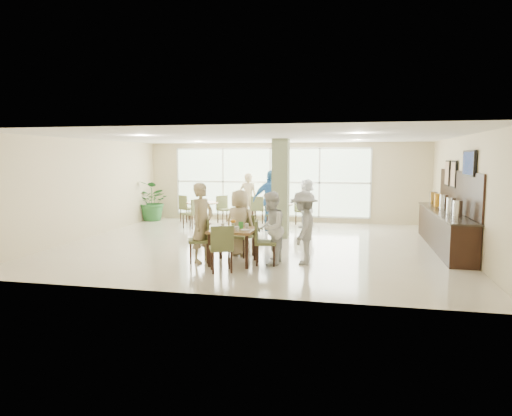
% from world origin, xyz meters
% --- Properties ---
extents(ground, '(10.00, 10.00, 0.00)m').
position_xyz_m(ground, '(0.00, 0.00, 0.00)').
color(ground, beige).
rests_on(ground, ground).
extents(room_shell, '(10.00, 10.00, 10.00)m').
position_xyz_m(room_shell, '(0.00, 0.00, 1.70)').
color(room_shell, white).
rests_on(room_shell, ground).
extents(window_bank, '(7.00, 0.04, 7.00)m').
position_xyz_m(window_bank, '(-0.50, 4.46, 1.40)').
color(window_bank, silver).
rests_on(window_bank, ground).
extents(column, '(0.45, 0.45, 2.80)m').
position_xyz_m(column, '(0.40, 1.20, 1.40)').
color(column, '#6E7652').
rests_on(column, ground).
extents(main_table, '(0.95, 0.95, 0.75)m').
position_xyz_m(main_table, '(-0.08, -2.24, 0.66)').
color(main_table, brown).
rests_on(main_table, ground).
extents(round_table_left, '(1.08, 1.08, 0.75)m').
position_xyz_m(round_table_left, '(-2.64, 3.25, 0.57)').
color(round_table_left, brown).
rests_on(round_table_left, ground).
extents(round_table_right, '(1.01, 1.01, 0.75)m').
position_xyz_m(round_table_right, '(-0.02, 3.37, 0.55)').
color(round_table_right, brown).
rests_on(round_table_right, ground).
extents(chairs_main_table, '(2.02, 2.06, 0.95)m').
position_xyz_m(chairs_main_table, '(-0.11, -2.22, 0.47)').
color(chairs_main_table, brown).
rests_on(chairs_main_table, ground).
extents(chairs_table_left, '(2.02, 1.96, 0.95)m').
position_xyz_m(chairs_table_left, '(-2.67, 3.20, 0.47)').
color(chairs_table_left, brown).
rests_on(chairs_table_left, ground).
extents(chairs_table_right, '(2.13, 1.79, 0.95)m').
position_xyz_m(chairs_table_right, '(-0.03, 3.41, 0.47)').
color(chairs_table_right, brown).
rests_on(chairs_table_right, ground).
extents(tabletop_clutter, '(0.70, 0.73, 0.21)m').
position_xyz_m(tabletop_clutter, '(-0.06, -2.25, 0.81)').
color(tabletop_clutter, white).
rests_on(tabletop_clutter, main_table).
extents(buffet_counter, '(0.64, 4.70, 1.95)m').
position_xyz_m(buffet_counter, '(4.70, 0.51, 0.55)').
color(buffet_counter, black).
rests_on(buffet_counter, ground).
extents(wall_tv, '(0.06, 1.00, 0.58)m').
position_xyz_m(wall_tv, '(4.94, -0.60, 2.15)').
color(wall_tv, black).
rests_on(wall_tv, ground).
extents(framed_art_a, '(0.05, 0.55, 0.70)m').
position_xyz_m(framed_art_a, '(4.95, 1.00, 1.85)').
color(framed_art_a, black).
rests_on(framed_art_a, ground).
extents(framed_art_b, '(0.05, 0.55, 0.70)m').
position_xyz_m(framed_art_b, '(4.95, 1.80, 1.85)').
color(framed_art_b, black).
rests_on(framed_art_b, ground).
extents(potted_plant, '(1.72, 1.72, 1.44)m').
position_xyz_m(potted_plant, '(-4.63, 3.66, 0.72)').
color(potted_plant, '#27622B').
rests_on(potted_plant, ground).
extents(teen_left, '(0.60, 0.74, 1.74)m').
position_xyz_m(teen_left, '(-0.78, -2.22, 0.87)').
color(teen_left, tan).
rests_on(teen_left, ground).
extents(teen_far, '(0.83, 0.59, 1.54)m').
position_xyz_m(teen_far, '(-0.15, -1.40, 0.77)').
color(teen_far, tan).
rests_on(teen_far, ground).
extents(teen_right, '(0.61, 0.77, 1.56)m').
position_xyz_m(teen_right, '(0.72, -2.14, 0.78)').
color(teen_right, white).
rests_on(teen_right, ground).
extents(teen_standing, '(0.63, 1.04, 1.58)m').
position_xyz_m(teen_standing, '(1.41, -1.95, 0.79)').
color(teen_standing, '#A1A1A3').
rests_on(teen_standing, ground).
extents(adult_a, '(1.26, 0.99, 1.88)m').
position_xyz_m(adult_a, '(-0.13, 2.44, 0.94)').
color(adult_a, '#4083C2').
rests_on(adult_a, ground).
extents(adult_b, '(1.18, 1.61, 1.59)m').
position_xyz_m(adult_b, '(0.93, 3.34, 0.79)').
color(adult_b, white).
rests_on(adult_b, ground).
extents(adult_standing, '(0.64, 0.42, 1.75)m').
position_xyz_m(adult_standing, '(-1.18, 3.89, 0.87)').
color(adult_standing, tan).
rests_on(adult_standing, ground).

